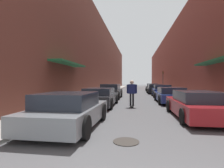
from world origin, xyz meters
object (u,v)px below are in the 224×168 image
object	(u,v)px
parked_car_right_2	(162,91)
skateboarder	(132,91)
parked_car_right_4	(152,88)
parked_car_right_1	(170,95)
traffic_light	(163,78)
parked_car_right_3	(155,89)
manhole_cover	(126,142)
parked_car_right_0	(195,105)
parked_car_left_0	(69,110)
parked_car_left_1	(100,97)
parked_car_left_2	(111,91)

from	to	relation	value
parked_car_right_2	skateboarder	world-z (taller)	skateboarder
parked_car_right_4	parked_car_right_1	bearing A→B (deg)	-89.86
skateboarder	traffic_light	world-z (taller)	traffic_light
parked_car_right_2	parked_car_right_3	size ratio (longest dim) A/B	0.91
parked_car_right_1	parked_car_right_2	distance (m)	5.09
manhole_cover	parked_car_right_0	bearing A→B (deg)	50.71
parked_car_right_0	skateboarder	size ratio (longest dim) A/B	2.74
parked_car_left_0	traffic_light	xyz separation A→B (m)	(6.88, 25.31, 1.59)
parked_car_right_3	manhole_cover	distance (m)	19.84
skateboarder	manhole_cover	bearing A→B (deg)	-89.88
manhole_cover	traffic_light	distance (m)	27.03
parked_car_right_3	parked_car_right_4	world-z (taller)	parked_car_right_4
parked_car_right_3	skateboarder	size ratio (longest dim) A/B	2.73
parked_car_right_0	parked_car_right_3	size ratio (longest dim) A/B	1.00
parked_car_right_4	skateboarder	world-z (taller)	skateboarder
parked_car_left_1	parked_car_left_2	bearing A→B (deg)	90.41
parked_car_left_2	parked_car_right_3	size ratio (longest dim) A/B	0.94
parked_car_right_1	traffic_light	xyz separation A→B (m)	(2.00, 17.41, 1.61)
parked_car_left_2	parked_car_left_1	bearing A→B (deg)	-89.59
parked_car_left_0	parked_car_right_3	xyz separation A→B (m)	(4.78, 18.45, 0.02)
parked_car_right_4	skateboarder	xyz separation A→B (m)	(-2.81, -18.27, 0.41)
parked_car_right_3	parked_car_right_2	bearing A→B (deg)	-88.11
parked_car_right_2	skateboarder	size ratio (longest dim) A/B	2.48
parked_car_left_0	skateboarder	size ratio (longest dim) A/B	2.40
parked_car_left_0	parked_car_right_3	bearing A→B (deg)	75.48
parked_car_right_1	skateboarder	xyz separation A→B (m)	(-2.84, -2.71, 0.46)
parked_car_left_1	parked_car_right_1	size ratio (longest dim) A/B	1.02
parked_car_right_0	manhole_cover	size ratio (longest dim) A/B	6.61
skateboarder	manhole_cover	xyz separation A→B (m)	(0.01, -6.39, -1.03)
parked_car_left_1	manhole_cover	xyz separation A→B (m)	(2.12, -6.69, -0.58)
skateboarder	manhole_cover	distance (m)	6.47
parked_car_left_0	parked_car_left_2	world-z (taller)	parked_car_left_2
parked_car_right_0	parked_car_right_2	xyz separation A→B (m)	(0.06, 10.71, 0.04)
parked_car_right_1	parked_car_right_3	world-z (taller)	parked_car_right_3
parked_car_right_0	parked_car_right_1	size ratio (longest dim) A/B	1.02
parked_car_left_0	traffic_light	bearing A→B (deg)	74.79
parked_car_right_2	traffic_light	size ratio (longest dim) A/B	1.26
parked_car_right_1	parked_car_right_3	bearing A→B (deg)	90.60
parked_car_right_2	parked_car_right_1	bearing A→B (deg)	-90.79
parked_car_right_0	traffic_light	bearing A→B (deg)	85.08
parked_car_left_0	traffic_light	world-z (taller)	traffic_light
parked_car_right_2	manhole_cover	xyz separation A→B (m)	(-2.90, -14.19, -0.62)
parked_car_right_0	parked_car_right_1	bearing A→B (deg)	90.13
parked_car_left_1	parked_car_right_4	distance (m)	18.63
parked_car_right_2	parked_car_right_3	xyz separation A→B (m)	(-0.18, 5.45, -0.01)
parked_car_left_1	parked_car_right_0	bearing A→B (deg)	-32.90
parked_car_right_0	manhole_cover	bearing A→B (deg)	-129.29
parked_car_right_0	traffic_light	xyz separation A→B (m)	(1.98, 23.03, 1.60)
parked_car_left_1	manhole_cover	distance (m)	7.04
parked_car_right_4	traffic_light	world-z (taller)	traffic_light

